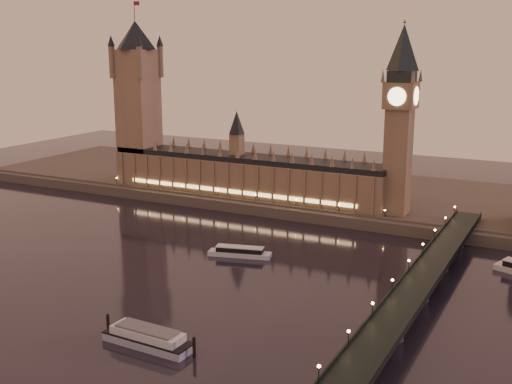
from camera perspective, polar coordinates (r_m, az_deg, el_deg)
ground at (r=279.84m, az=-5.46°, el=-7.53°), size 700.00×700.00×0.00m
far_embankment at (r=411.86m, az=10.63°, el=-0.47°), size 560.00×130.00×6.00m
palace_of_westminster at (r=394.05m, az=-0.95°, el=1.93°), size 180.00×26.62×52.00m
victoria_tower at (r=431.35m, az=-10.47°, el=8.61°), size 31.68×31.68×118.00m
big_ben at (r=353.45m, az=12.70°, el=7.24°), size 17.68×17.68×104.00m
westminster_bridge at (r=243.79m, az=13.22°, el=-9.66°), size 13.20×260.00×15.30m
cruise_boat_a at (r=303.84m, az=-1.45°, el=-5.35°), size 30.46×13.76×4.77m
moored_barge at (r=221.54m, az=-9.61°, el=-12.64°), size 37.28×10.15×6.84m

